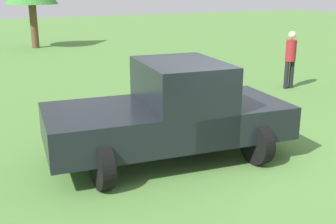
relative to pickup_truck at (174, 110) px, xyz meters
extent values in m
plane|color=#54843D|center=(-0.52, -0.76, -0.93)|extent=(80.00, 80.00, 0.00)
cylinder|color=black|center=(-0.62, 1.60, -0.54)|extent=(0.78, 0.22, 0.78)
cylinder|color=black|center=(0.96, 1.43, -0.54)|extent=(0.78, 0.22, 0.78)
cylinder|color=black|center=(-0.93, -1.20, -0.54)|extent=(0.78, 0.22, 0.78)
cylinder|color=black|center=(0.64, -1.38, -0.54)|extent=(0.78, 0.22, 0.78)
cube|color=black|center=(0.16, 1.43, -0.20)|extent=(2.07, 1.96, 0.64)
cube|color=black|center=(-0.02, -0.15, 0.18)|extent=(2.03, 1.61, 1.40)
cube|color=slate|center=(-0.02, -0.15, 0.62)|extent=(1.86, 1.38, 0.48)
cube|color=black|center=(-0.12, -1.03, -0.22)|extent=(2.11, 2.31, 0.60)
cube|color=silver|center=(0.25, 2.24, -0.46)|extent=(1.81, 0.32, 0.16)
cylinder|color=black|center=(3.32, -5.95, -0.50)|extent=(0.14, 0.14, 0.87)
cylinder|color=black|center=(3.33, -5.75, -0.50)|extent=(0.14, 0.14, 0.87)
cylinder|color=maroon|center=(3.32, -5.85, 0.26)|extent=(0.33, 0.33, 0.65)
sphere|color=beige|center=(3.32, -5.85, 0.74)|extent=(0.24, 0.24, 0.24)
cylinder|color=brown|center=(16.45, -0.36, 0.19)|extent=(0.38, 0.38, 2.25)
camera|label=1|loc=(-6.47, 3.40, 2.15)|focal=44.54mm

